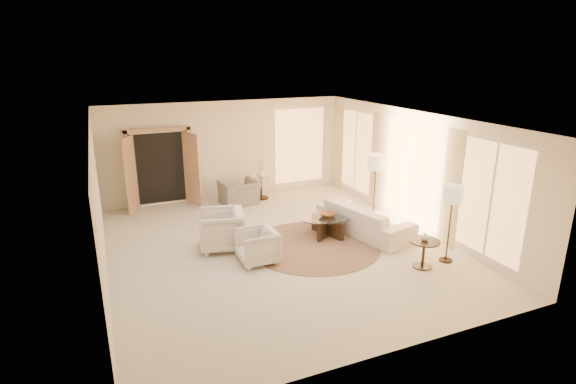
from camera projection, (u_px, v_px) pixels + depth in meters
name	position (u px, v px, depth m)	size (l,w,h in m)	color
room	(278.00, 186.00, 9.44)	(7.04, 8.04, 2.83)	beige
windows_right	(409.00, 171.00, 10.83)	(0.10, 6.40, 2.40)	#F5AD62
window_back_corner	(300.00, 146.00, 13.79)	(1.70, 0.10, 2.40)	#F5AD62
curtains_right	(385.00, 165.00, 11.62)	(0.06, 5.20, 2.60)	#CABB90
french_doors	(161.00, 169.00, 12.19)	(1.95, 0.66, 2.16)	tan
area_rug	(314.00, 246.00, 9.91)	(2.92, 2.92, 0.01)	#492F25
sofa	(364.00, 219.00, 10.52)	(2.41, 0.94, 0.70)	silver
armchair_left	(221.00, 228.00, 9.65)	(0.92, 0.86, 0.95)	silver
armchair_right	(257.00, 245.00, 9.03)	(0.74, 0.70, 0.77)	silver
accent_chair	(239.00, 189.00, 12.56)	(1.02, 0.66, 0.89)	gray
coffee_table	(327.00, 223.00, 10.39)	(1.60, 1.60, 0.47)	black
end_table	(424.00, 249.00, 8.82)	(0.60, 0.60, 0.57)	black
side_table	(261.00, 186.00, 13.04)	(0.55, 0.55, 0.64)	black
floor_lamp_near	(376.00, 165.00, 10.85)	(0.42, 0.42, 1.74)	black
floor_lamp_far	(453.00, 197.00, 8.79)	(0.39, 0.39, 1.60)	black
bowl	(328.00, 215.00, 10.33)	(0.37, 0.37, 0.09)	brown
end_vase	(425.00, 237.00, 8.74)	(0.16, 0.16, 0.16)	silver
side_vase	(261.00, 174.00, 12.93)	(0.22, 0.22, 0.23)	silver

